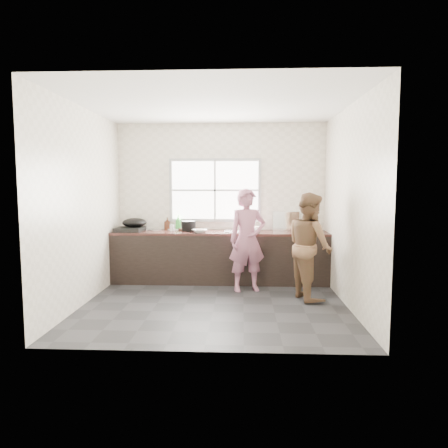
{
  "coord_description": "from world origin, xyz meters",
  "views": [
    {
      "loc": [
        0.38,
        -5.38,
        1.64
      ],
      "look_at": [
        0.1,
        0.65,
        1.05
      ],
      "focal_mm": 32.0,
      "sensor_mm": 36.0,
      "label": 1
    }
  ],
  "objects_px": {
    "bowl_crabs": "(252,229)",
    "dish_rack": "(286,221)",
    "cutting_board": "(190,229)",
    "burner": "(130,229)",
    "bottle_green": "(178,222)",
    "bottle_brown_tall": "(167,224)",
    "bowl_mince": "(200,231)",
    "bottle_brown_short": "(188,226)",
    "pot_lid_right": "(148,229)",
    "person_side": "(310,246)",
    "wok": "(135,223)",
    "glass_jar": "(172,228)",
    "plate_food": "(174,229)",
    "woman": "(247,243)",
    "pot_lid_left": "(156,230)",
    "bowl_held": "(256,231)"
  },
  "relations": [
    {
      "from": "bowl_mince",
      "to": "plate_food",
      "type": "xyz_separation_m",
      "value": [
        -0.5,
        0.44,
        -0.02
      ]
    },
    {
      "from": "bowl_mince",
      "to": "pot_lid_right",
      "type": "xyz_separation_m",
      "value": [
        -0.97,
        0.44,
        -0.02
      ]
    },
    {
      "from": "woman",
      "to": "wok",
      "type": "relative_size",
      "value": 3.57
    },
    {
      "from": "woman",
      "to": "bottle_brown_short",
      "type": "relative_size",
      "value": 9.42
    },
    {
      "from": "pot_lid_left",
      "to": "bottle_green",
      "type": "bearing_deg",
      "value": 13.27
    },
    {
      "from": "bottle_brown_tall",
      "to": "burner",
      "type": "xyz_separation_m",
      "value": [
        -0.59,
        -0.25,
        -0.07
      ]
    },
    {
      "from": "bottle_brown_short",
      "to": "dish_rack",
      "type": "bearing_deg",
      "value": 6.01
    },
    {
      "from": "bowl_mince",
      "to": "bottle_brown_short",
      "type": "relative_size",
      "value": 1.49
    },
    {
      "from": "person_side",
      "to": "dish_rack",
      "type": "distance_m",
      "value": 1.21
    },
    {
      "from": "cutting_board",
      "to": "plate_food",
      "type": "distance_m",
      "value": 0.29
    },
    {
      "from": "glass_jar",
      "to": "pot_lid_right",
      "type": "bearing_deg",
      "value": 155.87
    },
    {
      "from": "burner",
      "to": "pot_lid_left",
      "type": "distance_m",
      "value": 0.44
    },
    {
      "from": "bottle_brown_short",
      "to": "bowl_mince",
      "type": "bearing_deg",
      "value": -48.49
    },
    {
      "from": "pot_lid_right",
      "to": "dish_rack",
      "type": "bearing_deg",
      "value": 0.0
    },
    {
      "from": "bowl_crabs",
      "to": "glass_jar",
      "type": "relative_size",
      "value": 1.93
    },
    {
      "from": "bowl_crabs",
      "to": "dish_rack",
      "type": "distance_m",
      "value": 0.63
    },
    {
      "from": "bowl_crabs",
      "to": "pot_lid_right",
      "type": "xyz_separation_m",
      "value": [
        -1.83,
        0.19,
        -0.03
      ]
    },
    {
      "from": "person_side",
      "to": "cutting_board",
      "type": "relative_size",
      "value": 4.01
    },
    {
      "from": "cutting_board",
      "to": "bottle_brown_short",
      "type": "xyz_separation_m",
      "value": [
        -0.01,
        -0.1,
        0.06
      ]
    },
    {
      "from": "wok",
      "to": "pot_lid_right",
      "type": "distance_m",
      "value": 0.29
    },
    {
      "from": "bowl_crabs",
      "to": "person_side",
      "type": "bearing_deg",
      "value": -50.2
    },
    {
      "from": "bottle_brown_tall",
      "to": "bottle_green",
      "type": "bearing_deg",
      "value": -5.78
    },
    {
      "from": "woman",
      "to": "bottle_brown_short",
      "type": "distance_m",
      "value": 1.19
    },
    {
      "from": "cutting_board",
      "to": "pot_lid_left",
      "type": "bearing_deg",
      "value": -176.4
    },
    {
      "from": "bottle_green",
      "to": "glass_jar",
      "type": "bearing_deg",
      "value": -112.43
    },
    {
      "from": "plate_food",
      "to": "glass_jar",
      "type": "height_order",
      "value": "glass_jar"
    },
    {
      "from": "glass_jar",
      "to": "pot_lid_right",
      "type": "distance_m",
      "value": 0.51
    },
    {
      "from": "woman",
      "to": "bowl_mince",
      "type": "relative_size",
      "value": 6.32
    },
    {
      "from": "woman",
      "to": "glass_jar",
      "type": "height_order",
      "value": "woman"
    },
    {
      "from": "cutting_board",
      "to": "bowl_held",
      "type": "distance_m",
      "value": 1.18
    },
    {
      "from": "woman",
      "to": "bottle_green",
      "type": "relative_size",
      "value": 5.65
    },
    {
      "from": "bowl_mince",
      "to": "pot_lid_left",
      "type": "relative_size",
      "value": 1.08
    },
    {
      "from": "plate_food",
      "to": "bottle_green",
      "type": "height_order",
      "value": "bottle_green"
    },
    {
      "from": "bottle_green",
      "to": "bottle_brown_tall",
      "type": "height_order",
      "value": "bottle_green"
    },
    {
      "from": "bottle_green",
      "to": "dish_rack",
      "type": "bearing_deg",
      "value": 0.61
    },
    {
      "from": "bowl_held",
      "to": "glass_jar",
      "type": "distance_m",
      "value": 1.43
    },
    {
      "from": "bottle_green",
      "to": "bottle_brown_short",
      "type": "bearing_deg",
      "value": -39.02
    },
    {
      "from": "pot_lid_left",
      "to": "cutting_board",
      "type": "bearing_deg",
      "value": 3.6
    },
    {
      "from": "bowl_crabs",
      "to": "wok",
      "type": "distance_m",
      "value": 2.02
    },
    {
      "from": "cutting_board",
      "to": "burner",
      "type": "distance_m",
      "value": 1.01
    },
    {
      "from": "bottle_brown_tall",
      "to": "wok",
      "type": "height_order",
      "value": "wok"
    },
    {
      "from": "plate_food",
      "to": "bottle_brown_tall",
      "type": "distance_m",
      "value": 0.15
    },
    {
      "from": "cutting_board",
      "to": "burner",
      "type": "height_order",
      "value": "burner"
    },
    {
      "from": "bowl_mince",
      "to": "bowl_crabs",
      "type": "height_order",
      "value": "bowl_crabs"
    },
    {
      "from": "bowl_mince",
      "to": "glass_jar",
      "type": "distance_m",
      "value": 0.56
    },
    {
      "from": "bowl_crabs",
      "to": "bottle_brown_tall",
      "type": "bearing_deg",
      "value": 172.54
    },
    {
      "from": "cutting_board",
      "to": "bottle_green",
      "type": "bearing_deg",
      "value": 165.72
    },
    {
      "from": "wok",
      "to": "bowl_crabs",
      "type": "bearing_deg",
      "value": -0.66
    },
    {
      "from": "bottle_brown_tall",
      "to": "pot_lid_right",
      "type": "xyz_separation_m",
      "value": [
        -0.35,
        0.0,
        -0.09
      ]
    },
    {
      "from": "woman",
      "to": "pot_lid_left",
      "type": "relative_size",
      "value": 6.8
    }
  ]
}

